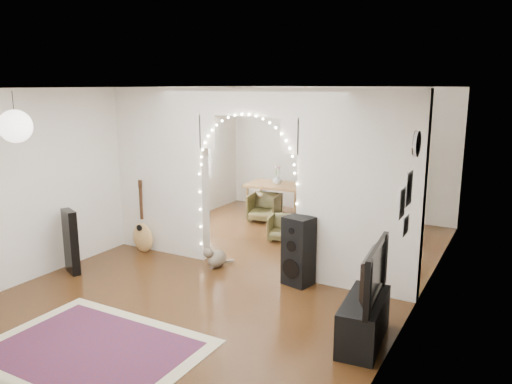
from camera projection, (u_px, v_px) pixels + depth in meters
The scene contains 25 objects.
floor at pixel (250, 267), 7.66m from camera, with size 7.50×7.50×0.00m, color black.
ceiling at pixel (250, 88), 7.09m from camera, with size 5.00×7.50×0.02m, color white.
wall_back at pixel (337, 151), 10.58m from camera, with size 5.00×0.02×2.70m, color silver.
wall_front at pixel (29, 255), 4.17m from camera, with size 5.00×0.02×2.70m, color silver.
wall_left at pixel (123, 167), 8.56m from camera, with size 0.02×7.50×2.70m, color silver.
wall_right at pixel (425, 199), 6.19m from camera, with size 0.02×7.50×2.70m, color silver.
divider_wall at pixel (250, 176), 7.36m from camera, with size 5.00×0.20×2.70m.
fairy_lights at pixel (245, 169), 7.22m from camera, with size 1.64×0.04×1.60m, color #FFEABF, non-canonical shape.
window at pixel (188, 147), 10.05m from camera, with size 0.04×1.20×1.40m, color white.
wall_clock at pixel (417, 144), 5.53m from camera, with size 0.31×0.31×0.03m, color white.
picture_frames at pixel (406, 204), 5.32m from camera, with size 0.02×0.50×0.70m, color white, non-canonical shape.
paper_lantern at pixel (15, 126), 6.03m from camera, with size 0.40×0.40×0.40m, color white.
ceiling_fan at pixel (305, 104), 8.86m from camera, with size 1.10×1.10×0.30m, color #B7803D, non-canonical shape.
area_rug at pixel (91, 350), 5.25m from camera, with size 2.28×1.71×0.02m, color maroon.
guitar_case at pixel (71, 242), 7.33m from camera, with size 0.37×0.12×0.96m, color black.
acoustic_guitar at pixel (142, 226), 8.25m from camera, with size 0.42×0.17×1.04m.
tabby_cat at pixel (216, 258), 7.61m from camera, with size 0.35×0.56×0.37m.
floor_speaker at pixel (298, 251), 6.91m from camera, with size 0.44×0.40×0.97m.
media_console at pixel (364, 321), 5.38m from camera, with size 0.40×1.00×0.50m, color black.
tv at pixel (366, 272), 5.26m from camera, with size 1.07×0.14×0.62m, color black.
bookcase at pixel (359, 179), 10.20m from camera, with size 1.67×0.42×1.71m, color #C8B791.
dining_table at pixel (277, 187), 10.18m from camera, with size 1.25×0.87×0.76m.
flower_vase at pixel (277, 179), 10.15m from camera, with size 0.18×0.18×0.19m, color white.
dining_chair_left at pixel (264, 207), 10.20m from camera, with size 0.60×0.62×0.56m, color brown.
dining_chair_right at pixel (283, 228), 8.93m from camera, with size 0.48×0.50×0.45m, color brown.
Camera 1 is at (3.58, -6.30, 2.75)m, focal length 35.00 mm.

